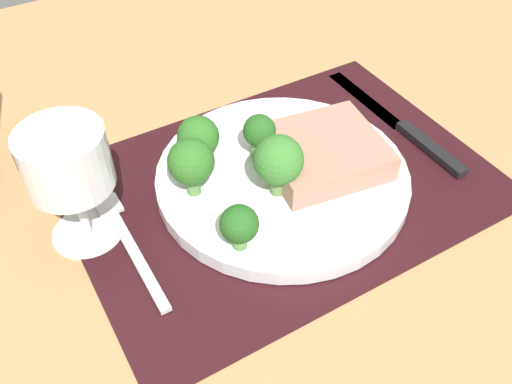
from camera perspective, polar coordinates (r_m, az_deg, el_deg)
The scene contains 12 objects.
ground_plane at distance 59.98cm, azimuth 2.61°, elevation -0.31°, with size 140.00×110.00×3.00cm, color tan.
placemat at distance 58.83cm, azimuth 2.66°, elevation 0.82°, with size 42.73×30.53×0.30cm, color black.
plate at distance 58.17cm, azimuth 2.69°, elevation 1.50°, with size 26.09×26.09×1.60cm, color silver.
steak at distance 58.05cm, azimuth 6.81°, elevation 4.03°, with size 11.63×10.53×2.85cm, color tan.
broccoli_near_fork at distance 52.68cm, azimuth 2.30°, elevation 3.20°, with size 4.83×4.83×6.64cm.
broccoli_front_edge at distance 57.39cm, azimuth -5.90°, elevation 5.55°, with size 4.33×4.33×5.21cm.
broccoli_near_steak at distance 57.67cm, azimuth 0.34°, elevation 6.00°, with size 3.40×3.40×4.95cm.
broccoli_back_left at distance 53.13cm, azimuth -6.62°, elevation 3.00°, with size 4.51×4.51×6.27cm.
broccoli_center at distance 48.72cm, azimuth -1.72°, elevation -3.37°, with size 3.50×3.50×4.66cm.
fork at distance 54.89cm, azimuth -13.26°, elevation -4.22°, with size 2.40×19.20×0.50cm.
knife at distance 67.49cm, azimuth 14.77°, elevation 6.43°, with size 1.80×23.00×0.80cm.
wine_glass at distance 50.82cm, azimuth -18.61°, elevation 2.46°, with size 7.63×7.63×12.22cm.
Camera 1 is at (-23.72, -35.04, 41.01)cm, focal length 39.35 mm.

